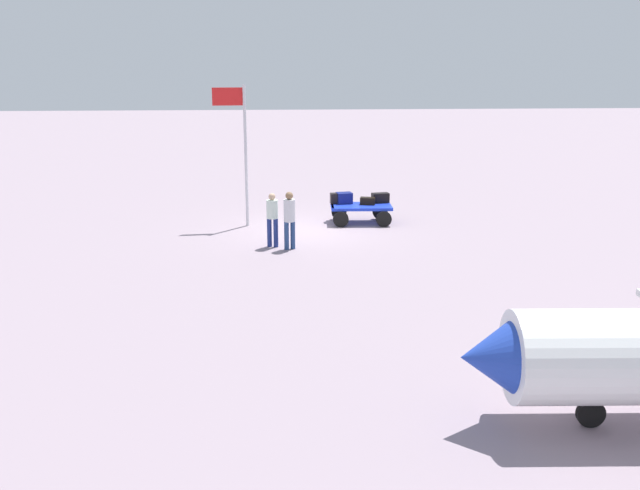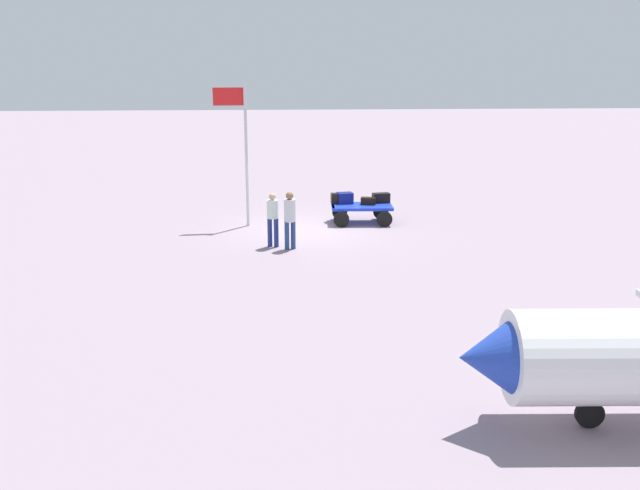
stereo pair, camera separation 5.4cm
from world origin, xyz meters
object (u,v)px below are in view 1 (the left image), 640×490
object	(u,v)px
suitcase_maroon	(368,201)
suitcase_tan	(339,198)
suitcase_olive	(344,198)
worker_trailing	(272,216)
luggage_cart	(360,210)
flagpole	(241,141)
worker_lead	(289,216)
suitcase_navy	(380,198)

from	to	relation	value
suitcase_maroon	suitcase_tan	distance (m)	1.02
suitcase_tan	suitcase_olive	bearing A→B (deg)	173.51
worker_trailing	suitcase_olive	bearing A→B (deg)	-127.23
luggage_cart	suitcase_maroon	xyz separation A→B (m)	(-0.26, -0.09, 0.29)
suitcase_maroon	flagpole	world-z (taller)	flagpole
luggage_cart	suitcase_olive	distance (m)	0.72
worker_lead	suitcase_navy	bearing A→B (deg)	-131.75
suitcase_olive	worker_trailing	xyz separation A→B (m)	(2.51, 3.31, 0.14)
suitcase_olive	suitcase_navy	bearing A→B (deg)	-177.51
suitcase_navy	worker_lead	bearing A→B (deg)	48.25
suitcase_navy	flagpole	size ratio (longest dim) A/B	0.13
flagpole	suitcase_olive	bearing A→B (deg)	-172.55
worker_lead	flagpole	distance (m)	3.97
worker_trailing	suitcase_maroon	bearing A→B (deg)	-137.13
suitcase_maroon	suitcase_olive	bearing A→B (deg)	-17.19
suitcase_tan	flagpole	xyz separation A→B (m)	(3.30, 0.48, 2.06)
luggage_cart	flagpole	xyz separation A→B (m)	(4.03, 0.12, 2.40)
suitcase_maroon	worker_trailing	world-z (taller)	worker_trailing
luggage_cart	suitcase_navy	bearing A→B (deg)	-152.55
suitcase_maroon	suitcase_navy	world-z (taller)	suitcase_navy
suitcase_navy	luggage_cart	bearing A→B (deg)	27.45
suitcase_navy	worker_lead	distance (m)	4.94
suitcase_tan	suitcase_navy	distance (m)	1.48
suitcase_navy	worker_lead	size ratio (longest dim) A/B	0.36
luggage_cart	worker_trailing	distance (m)	4.28
suitcase_olive	worker_lead	distance (m)	4.15
suitcase_tan	suitcase_navy	world-z (taller)	suitcase_tan
worker_trailing	flagpole	size ratio (longest dim) A/B	0.35
luggage_cart	suitcase_tan	bearing A→B (deg)	-26.23
luggage_cart	suitcase_navy	distance (m)	0.91
worker_trailing	worker_lead	bearing A→B (deg)	147.85
suitcase_maroon	worker_lead	world-z (taller)	worker_lead
suitcase_olive	flagpole	bearing A→B (deg)	7.45
worker_trailing	flagpole	world-z (taller)	flagpole
suitcase_navy	worker_lead	world-z (taller)	worker_lead
suitcase_tan	worker_lead	distance (m)	4.08
luggage_cart	suitcase_maroon	distance (m)	0.40
suitcase_maroon	worker_trailing	distance (m)	4.51
luggage_cart	suitcase_navy	size ratio (longest dim) A/B	3.39
suitcase_maroon	worker_lead	distance (m)	4.40
suitcase_tan	worker_lead	bearing A→B (deg)	63.61
suitcase_tan	flagpole	distance (m)	3.92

